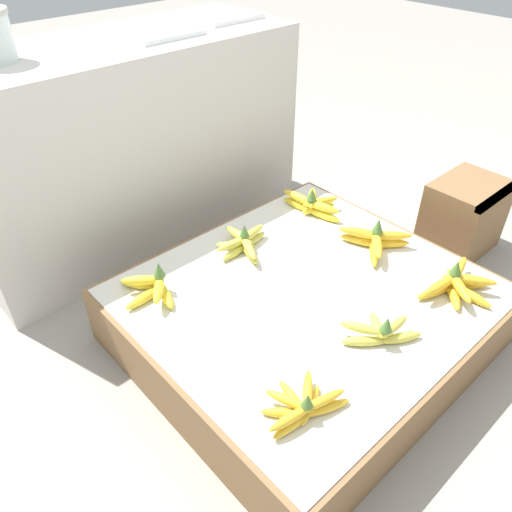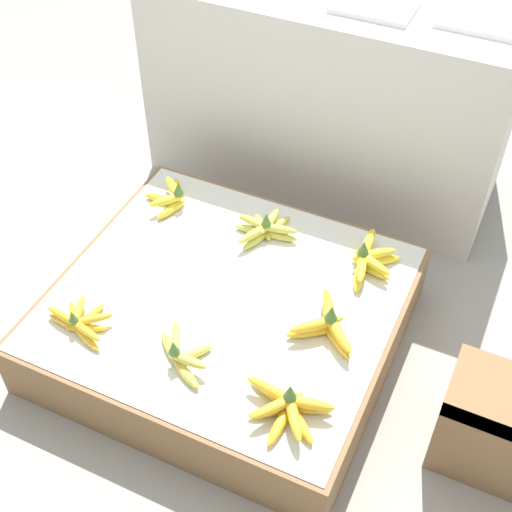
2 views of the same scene
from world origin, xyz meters
The scene contains 13 objects.
ground_plane centered at (0.00, 0.00, 0.00)m, with size 10.00×10.00×0.00m, color gray.
display_platform centered at (0.00, 0.00, 0.10)m, with size 1.01×0.92×0.20m.
back_vendor_table centered at (-0.03, 0.91, 0.38)m, with size 1.29×0.51×0.76m.
wooden_crate centered at (0.83, -0.06, 0.14)m, with size 0.29×0.23×0.29m.
banana_bunch_front_left centered at (-0.32, -0.28, 0.23)m, with size 0.21×0.16×0.08m.
banana_bunch_front_midleft centered at (0.00, -0.26, 0.23)m, with size 0.20×0.18×0.10m.
banana_bunch_front_midright centered at (0.32, -0.30, 0.23)m, with size 0.25×0.18×0.11m.
banana_bunch_middle_midright centered at (0.32, 0.00, 0.24)m, with size 0.21×0.21×0.11m.
banana_bunch_back_left centered at (-0.36, 0.30, 0.24)m, with size 0.15×0.22×0.11m.
banana_bunch_back_midleft centered at (-0.01, 0.29, 0.23)m, with size 0.21×0.22×0.10m.
banana_bunch_back_midright centered at (0.34, 0.29, 0.24)m, with size 0.15×0.26×0.11m.
foam_tray_white centered at (0.44, 0.87, 0.77)m, with size 0.25×0.15×0.02m.
foam_tray_dark centered at (0.11, 0.84, 0.77)m, with size 0.25×0.18×0.02m.
Camera 1 is at (-0.87, -0.73, 1.20)m, focal length 35.00 mm.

